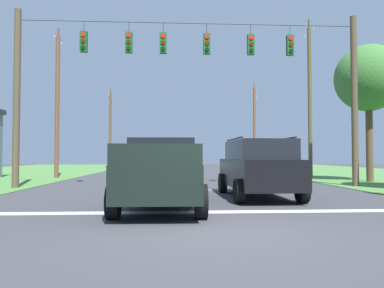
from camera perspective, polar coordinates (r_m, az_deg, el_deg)
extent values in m
plane|color=#3D3D42|center=(7.24, 2.85, -13.39)|extent=(120.00, 120.00, 0.00)
cube|color=white|center=(9.46, 1.39, -10.65)|extent=(13.34, 0.45, 0.01)
cube|color=white|center=(15.40, -0.40, -7.26)|extent=(2.50, 0.15, 0.01)
cube|color=white|center=(23.14, -1.33, -5.47)|extent=(2.50, 0.15, 0.01)
cube|color=white|center=(29.17, -1.71, -4.74)|extent=(2.50, 0.15, 0.01)
cylinder|color=brown|center=(18.27, -25.87, 6.55)|extent=(0.30, 0.30, 8.14)
cylinder|color=brown|center=(18.96, 24.20, 6.22)|extent=(0.30, 0.30, 8.14)
cylinder|color=black|center=(17.80, -0.33, 18.44)|extent=(15.67, 0.02, 0.02)
cylinder|color=black|center=(18.15, -16.65, 17.30)|extent=(0.02, 0.02, 0.48)
cube|color=#19471E|center=(17.93, -16.68, 15.14)|extent=(0.32, 0.24, 0.95)
cylinder|color=red|center=(17.89, -16.78, 16.17)|extent=(0.20, 0.04, 0.20)
cylinder|color=#352203|center=(17.80, -16.78, 15.25)|extent=(0.20, 0.04, 0.20)
cylinder|color=black|center=(17.71, -16.79, 14.32)|extent=(0.20, 0.04, 0.20)
cylinder|color=black|center=(17.81, -9.89, 17.63)|extent=(0.02, 0.02, 0.48)
cube|color=#19471E|center=(17.58, -9.90, 15.43)|extent=(0.32, 0.24, 0.95)
cylinder|color=red|center=(17.54, -9.95, 16.49)|extent=(0.20, 0.04, 0.20)
cylinder|color=#352203|center=(17.45, -9.96, 15.56)|extent=(0.20, 0.04, 0.20)
cylinder|color=black|center=(17.36, -9.96, 14.61)|extent=(0.20, 0.04, 0.20)
cylinder|color=black|center=(17.70, -4.56, 17.74)|extent=(0.02, 0.02, 0.48)
cube|color=#19471E|center=(17.47, -4.57, 15.52)|extent=(0.32, 0.24, 0.95)
cylinder|color=red|center=(17.43, -4.58, 16.59)|extent=(0.20, 0.04, 0.20)
cylinder|color=#352203|center=(17.34, -4.58, 15.65)|extent=(0.20, 0.04, 0.20)
cylinder|color=black|center=(17.25, -4.58, 14.70)|extent=(0.20, 0.04, 0.20)
cylinder|color=black|center=(17.77, 2.32, 17.65)|extent=(0.02, 0.02, 0.48)
cube|color=#19471E|center=(17.54, 2.33, 15.45)|extent=(0.32, 0.24, 0.95)
cylinder|color=red|center=(17.50, 2.37, 16.51)|extent=(0.20, 0.04, 0.20)
cylinder|color=#352203|center=(17.41, 2.37, 15.57)|extent=(0.20, 0.04, 0.20)
cylinder|color=black|center=(17.32, 2.37, 14.62)|extent=(0.20, 0.04, 0.20)
cylinder|color=black|center=(18.08, 9.21, 17.33)|extent=(0.02, 0.02, 0.48)
cube|color=#19471E|center=(17.85, 9.22, 15.16)|extent=(0.32, 0.24, 0.95)
cylinder|color=red|center=(17.81, 9.32, 16.20)|extent=(0.20, 0.04, 0.20)
cylinder|color=#352203|center=(17.72, 9.32, 15.27)|extent=(0.20, 0.04, 0.20)
cylinder|color=black|center=(17.63, 9.33, 14.34)|extent=(0.20, 0.04, 0.20)
cylinder|color=black|center=(18.55, 15.14, 16.86)|extent=(0.02, 0.02, 0.48)
cube|color=#19471E|center=(18.33, 15.16, 14.74)|extent=(0.32, 0.24, 0.95)
cylinder|color=red|center=(18.29, 15.30, 15.75)|extent=(0.20, 0.04, 0.20)
cylinder|color=#352203|center=(18.20, 15.31, 14.85)|extent=(0.20, 0.04, 0.20)
cylinder|color=black|center=(18.12, 15.32, 13.94)|extent=(0.20, 0.04, 0.20)
cube|color=black|center=(10.20, -4.85, -5.36)|extent=(2.09, 5.43, 0.85)
cube|color=black|center=(10.83, -4.68, -1.06)|extent=(1.88, 1.93, 0.70)
cube|color=black|center=(8.94, -11.28, -1.65)|extent=(0.14, 2.38, 0.45)
cube|color=black|center=(8.84, 0.85, -1.69)|extent=(0.14, 2.38, 0.45)
cube|color=black|center=(7.54, -5.78, -1.64)|extent=(1.96, 0.13, 0.45)
cylinder|color=black|center=(12.15, -9.20, -6.80)|extent=(0.29, 0.80, 0.80)
cylinder|color=black|center=(12.07, 0.34, -6.86)|extent=(0.29, 0.80, 0.80)
cylinder|color=black|center=(8.53, -12.26, -8.87)|extent=(0.29, 0.80, 0.80)
cylinder|color=black|center=(8.42, 1.44, -9.01)|extent=(0.29, 0.80, 0.80)
cube|color=black|center=(12.88, 10.25, -4.49)|extent=(2.02, 4.83, 0.95)
cube|color=black|center=(12.72, 10.40, -0.91)|extent=(1.84, 3.22, 0.65)
cylinder|color=black|center=(12.55, 6.63, 0.79)|extent=(0.09, 2.72, 0.05)
cylinder|color=black|center=(12.97, 14.03, 0.75)|extent=(0.09, 2.72, 0.05)
cylinder|color=black|center=(14.31, 4.84, -6.16)|extent=(0.27, 0.76, 0.76)
cylinder|color=black|center=(14.74, 12.39, -6.00)|extent=(0.27, 0.76, 0.76)
cylinder|color=black|center=(11.11, 7.43, -7.37)|extent=(0.27, 0.76, 0.76)
cylinder|color=black|center=(11.65, 16.95, -7.05)|extent=(0.27, 0.76, 0.76)
cube|color=silver|center=(33.09, -1.93, -3.25)|extent=(1.93, 4.35, 0.70)
cube|color=black|center=(33.08, -1.93, -2.21)|extent=(1.68, 2.15, 0.50)
cylinder|color=black|center=(34.48, -3.55, -3.77)|extent=(0.24, 0.65, 0.64)
cylinder|color=black|center=(34.57, -0.56, -3.77)|extent=(0.24, 0.65, 0.64)
cylinder|color=black|center=(31.65, -3.43, -3.94)|extent=(0.24, 0.65, 0.64)
cylinder|color=black|center=(31.74, -0.17, -3.94)|extent=(0.24, 0.65, 0.64)
cylinder|color=brown|center=(26.22, 18.06, 6.28)|extent=(0.27, 0.27, 10.27)
cube|color=brown|center=(27.29, 17.95, 16.17)|extent=(0.12, 0.12, 2.00)
cylinder|color=#B2B7BC|center=(28.04, 17.33, 15.92)|extent=(0.08, 0.08, 0.12)
cylinder|color=#B2B7BC|center=(26.62, 18.60, 16.91)|extent=(0.08, 0.08, 0.12)
cylinder|color=brown|center=(43.20, 9.82, 2.48)|extent=(0.31, 0.31, 9.45)
cube|color=brown|center=(43.74, 9.78, 8.14)|extent=(0.12, 0.12, 2.05)
cylinder|color=#B2B7BC|center=(44.55, 9.54, 8.11)|extent=(0.08, 0.08, 0.12)
cylinder|color=#B2B7BC|center=(42.98, 10.03, 8.48)|extent=(0.08, 0.08, 0.12)
cube|color=brown|center=(43.59, 9.79, 6.97)|extent=(0.12, 0.12, 2.35)
cylinder|color=#B2B7BC|center=(44.52, 9.52, 6.94)|extent=(0.08, 0.08, 0.12)
cylinder|color=#B2B7BC|center=(42.71, 10.07, 7.32)|extent=(0.08, 0.08, 0.12)
cylinder|color=brown|center=(25.46, -20.44, 5.54)|extent=(0.27, 0.27, 9.38)
cube|color=brown|center=(26.35, -20.33, 14.84)|extent=(0.12, 0.12, 1.82)
cylinder|color=#B2B7BC|center=(27.05, -19.86, 14.65)|extent=(0.08, 0.08, 0.12)
cylinder|color=#B2B7BC|center=(25.72, -20.82, 15.54)|extent=(0.08, 0.08, 0.12)
cylinder|color=brown|center=(43.23, -12.74, 2.01)|extent=(0.28, 0.28, 8.72)
cube|color=brown|center=(43.67, -12.70, 7.20)|extent=(0.12, 0.12, 2.22)
cylinder|color=#B2B7BC|center=(44.56, -12.51, 7.17)|extent=(0.08, 0.08, 0.12)
cylinder|color=#B2B7BC|center=(42.83, -12.90, 7.54)|extent=(0.08, 0.08, 0.12)
cube|color=brown|center=(43.54, -12.71, 6.03)|extent=(0.12, 0.12, 2.39)
cylinder|color=#B2B7BC|center=(44.49, -12.50, 6.02)|extent=(0.08, 0.08, 0.12)
cylinder|color=#B2B7BC|center=(42.63, -12.92, 6.37)|extent=(0.08, 0.08, 0.12)
cylinder|color=brown|center=(22.41, 26.14, 0.72)|extent=(0.37, 0.37, 4.79)
ellipsoid|color=#3E7534|center=(22.82, 26.01, 9.32)|extent=(3.66, 3.66, 3.72)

